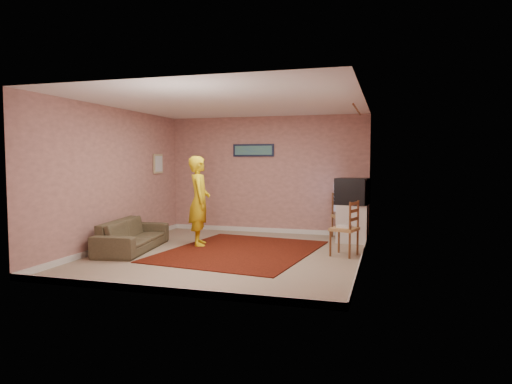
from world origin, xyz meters
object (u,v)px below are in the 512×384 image
(chair_b, at_px, (344,222))
(sofa, at_px, (133,235))
(tv_cabinet, at_px, (352,223))
(crt_tv, at_px, (352,191))
(person, at_px, (199,201))
(chair_a, at_px, (343,211))

(chair_b, bearing_deg, sofa, -64.14)
(tv_cabinet, xyz_separation_m, crt_tv, (-0.01, 0.00, 0.64))
(tv_cabinet, relative_size, chair_b, 1.43)
(crt_tv, height_order, person, person)
(crt_tv, relative_size, person, 0.40)
(chair_b, bearing_deg, chair_a, -156.90)
(tv_cabinet, distance_m, chair_a, 0.50)
(sofa, bearing_deg, person, -60.59)
(tv_cabinet, height_order, crt_tv, crt_tv)
(crt_tv, distance_m, sofa, 4.29)
(chair_a, height_order, sofa, chair_a)
(tv_cabinet, xyz_separation_m, person, (-2.77, -1.20, 0.48))
(chair_a, relative_size, sofa, 0.29)
(tv_cabinet, distance_m, chair_b, 1.39)
(person, bearing_deg, crt_tv, -89.57)
(crt_tv, relative_size, chair_b, 1.31)
(chair_a, distance_m, chair_b, 1.78)
(tv_cabinet, height_order, person, person)
(tv_cabinet, distance_m, crt_tv, 0.64)
(tv_cabinet, relative_size, crt_tv, 1.09)
(tv_cabinet, height_order, chair_b, chair_b)
(chair_a, bearing_deg, crt_tv, -81.43)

